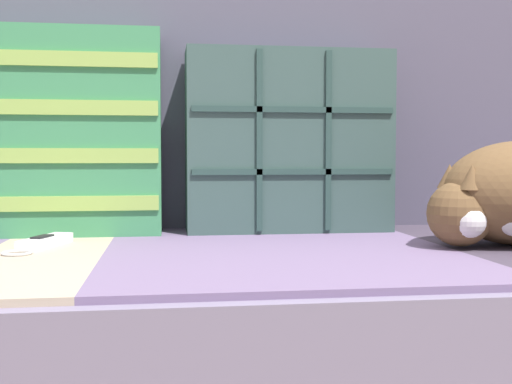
# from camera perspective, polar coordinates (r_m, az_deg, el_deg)

# --- Properties ---
(couch) EXTENTS (1.89, 0.87, 0.42)m
(couch) POSITION_cam_1_polar(r_m,az_deg,el_deg) (1.19, -8.11, -15.00)
(couch) COLOR brown
(couch) RESTS_ON ground_plane
(sofa_backrest) EXTENTS (1.85, 0.14, 0.55)m
(sofa_backrest) POSITION_cam_1_polar(r_m,az_deg,el_deg) (1.51, -8.22, 7.54)
(sofa_backrest) COLOR #514C60
(sofa_backrest) RESTS_ON couch
(throw_pillow_quilted) EXTENTS (0.43, 0.14, 0.38)m
(throw_pillow_quilted) POSITION_cam_1_polar(r_m,az_deg,el_deg) (1.38, 2.86, 4.50)
(throw_pillow_quilted) COLOR #38514C
(throw_pillow_quilted) RESTS_ON couch
(throw_pillow_striped) EXTENTS (0.46, 0.14, 0.42)m
(throw_pillow_striped) POSITION_cam_1_polar(r_m,az_deg,el_deg) (1.38, -18.13, 5.03)
(throw_pillow_striped) COLOR #3D8956
(throw_pillow_striped) RESTS_ON couch
(game_remote_far) EXTENTS (0.10, 0.19, 0.02)m
(game_remote_far) POSITION_cam_1_polar(r_m,az_deg,el_deg) (1.19, -18.40, -4.28)
(game_remote_far) COLOR white
(game_remote_far) RESTS_ON couch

